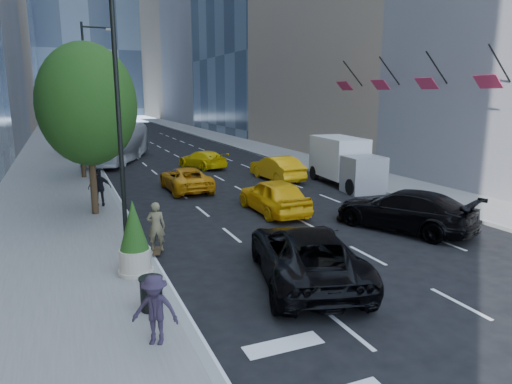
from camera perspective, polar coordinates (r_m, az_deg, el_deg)
name	(u,v)px	position (r m, az deg, el deg)	size (l,w,h in m)	color
ground	(343,259)	(15.69, 10.78, -8.28)	(160.00, 160.00, 0.00)	black
sidewalk_left	(55,158)	(42.49, -23.81, 3.88)	(6.00, 120.00, 0.15)	slate
sidewalk_right	(260,148)	(46.27, 0.46, 5.51)	(4.00, 120.00, 0.15)	slate
tower_right_far	(191,9)	(115.91, -8.11, 21.75)	(20.00, 24.00, 50.00)	gray
lamp_near	(122,82)	(16.28, -16.41, 13.05)	(2.13, 0.22, 10.00)	black
lamp_far	(89,88)	(34.21, -20.15, 12.08)	(2.13, 0.22, 10.00)	black
tree_near	(87,105)	(21.18, -20.33, 10.19)	(4.20, 4.20, 7.46)	black
tree_mid	(78,96)	(31.17, -21.39, 11.14)	(4.50, 4.50, 7.99)	black
tree_far	(73,103)	(44.17, -21.94, 10.25)	(3.90, 3.90, 6.92)	black
traffic_signal	(79,106)	(52.20, -21.26, 10.03)	(2.48, 0.53, 5.20)	black
facade_flags	(404,81)	(29.17, 18.01, 13.07)	(1.85, 13.30, 2.05)	black
skateboarder	(156,230)	(16.05, -12.35, -4.64)	(0.63, 0.41, 1.72)	#6B6343
black_sedan_lincoln	(305,254)	(13.62, 6.19, -7.69)	(2.71, 5.87, 1.63)	black
black_sedan_mercedes	(404,210)	(19.41, 18.03, -2.16)	(2.31, 5.68, 1.65)	black
taxi_a	(274,196)	(21.14, 2.23, -0.45)	(1.92, 4.77, 1.63)	#F4B30C
taxi_b	(277,168)	(29.25, 2.63, 3.00)	(1.65, 4.73, 1.56)	#F7AA0D
taxi_c	(186,179)	(26.36, -8.78, 1.63)	(2.24, 4.86, 1.35)	orange
taxi_d	(202,159)	(34.34, -6.73, 4.08)	(1.82, 4.47, 1.30)	yellow
city_bus	(118,144)	(38.83, -16.84, 5.82)	(2.50, 10.69, 2.98)	silver
box_truck	(345,162)	(27.98, 11.03, 3.75)	(2.70, 6.11, 2.84)	silver
pedestrian_b	(100,188)	(22.96, -18.96, 0.51)	(1.05, 0.44, 1.80)	black
pedestrian_c	(155,310)	(10.23, -12.51, -14.19)	(1.01, 0.58, 1.56)	#2A2131
trash_can	(151,294)	(11.88, -12.96, -12.35)	(0.54, 0.54, 0.81)	black
planter_shrub	(134,239)	(14.03, -14.99, -5.67)	(0.94, 0.94, 2.26)	#BBB29B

